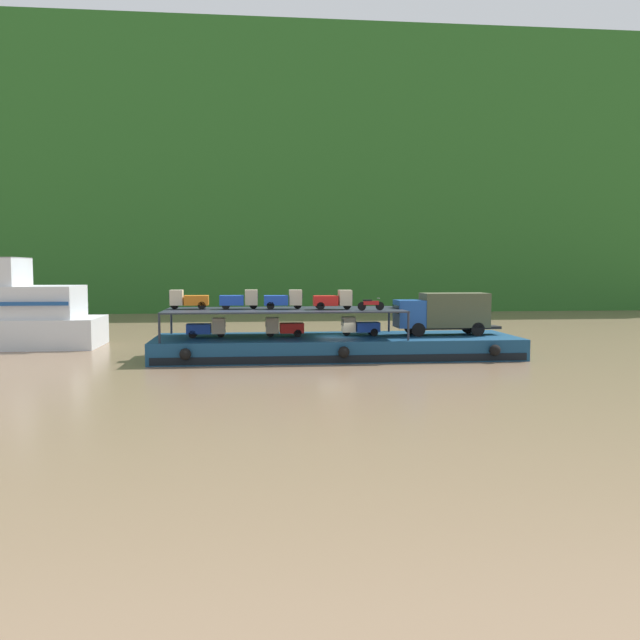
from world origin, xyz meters
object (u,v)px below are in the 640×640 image
mini_truck_lower_aft (284,327)px  motorcycle_upper_port (371,304)px  cargo_barge (336,347)px  mini_truck_upper_fore (284,299)px  covered_lorry (444,312)px  mini_truck_upper_stern (189,300)px  mini_truck_lower_mid (360,326)px  mini_truck_upper_bow (333,300)px  mini_truck_lower_stern (207,328)px  mini_truck_upper_mid (240,299)px

mini_truck_lower_aft → motorcycle_upper_port: (5.94, -2.15, 1.74)m
cargo_barge → mini_truck_upper_fore: (-3.79, 0.16, 3.44)m
mini_truck_upper_fore → mini_truck_lower_aft: bearing=95.1°
covered_lorry → mini_truck_upper_stern: size_ratio=2.87×
mini_truck_upper_fore → mini_truck_lower_mid: bearing=2.6°
covered_lorry → mini_truck_lower_mid: (-6.26, 0.16, -1.00)m
mini_truck_upper_bow → mini_truck_lower_stern: bearing=174.2°
mini_truck_upper_bow → motorcycle_upper_port: mini_truck_upper_bow is taller
mini_truck_lower_stern → mini_truck_lower_mid: same height
mini_truck_upper_fore → mini_truck_upper_mid: bearing=173.4°
mini_truck_lower_stern → mini_truck_upper_fore: 5.84m
mini_truck_upper_mid → motorcycle_upper_port: 9.43m
cargo_barge → mini_truck_upper_stern: size_ratio=9.46×
cargo_barge → mini_truck_lower_stern: (-9.28, 0.25, 1.44)m
covered_lorry → mini_truck_upper_stern: (-18.62, 0.52, 1.00)m
cargo_barge → covered_lorry: (8.03, 0.24, 2.45)m
covered_lorry → motorcycle_upper_port: covered_lorry is taller
mini_truck_lower_stern → motorcycle_upper_port: motorcycle_upper_port is taller
mini_truck_upper_mid → mini_truck_upper_bow: 6.75m
mini_truck_lower_stern → mini_truck_upper_fore: bearing=-0.9°
covered_lorry → mini_truck_lower_mid: size_ratio=2.84×
mini_truck_lower_aft → mini_truck_upper_mid: bearing=174.2°
cargo_barge → mini_truck_lower_mid: bearing=13.0°
cargo_barge → mini_truck_upper_stern: 11.16m
mini_truck_lower_mid → mini_truck_lower_stern: bearing=-179.2°
covered_lorry → mini_truck_lower_aft: 11.87m
mini_truck_lower_mid → motorcycle_upper_port: size_ratio=1.46×
mini_truck_lower_aft → mini_truck_lower_mid: (5.57, 0.21, 0.00)m
covered_lorry → cargo_barge: bearing=-178.3°
mini_truck_upper_fore → motorcycle_upper_port: mini_truck_upper_fore is taller
cargo_barge → motorcycle_upper_port: size_ratio=13.70×
mini_truck_upper_bow → mini_truck_upper_stern: bearing=172.1°
covered_lorry → mini_truck_lower_stern: (-17.31, 0.00, -1.00)m
mini_truck_lower_mid → mini_truck_upper_bow: 3.08m
cargo_barge → mini_truck_upper_fore: mini_truck_upper_fore is taller
mini_truck_lower_mid → mini_truck_upper_stern: 12.53m
cargo_barge → covered_lorry: covered_lorry is taller
cargo_barge → mini_truck_lower_mid: (1.77, 0.41, 1.44)m
mini_truck_upper_fore → motorcycle_upper_port: size_ratio=1.45×
mini_truck_lower_stern → mini_truck_upper_stern: (-1.31, 0.52, 2.00)m
mini_truck_upper_stern → mini_truck_upper_fore: (6.80, -0.61, 0.00)m
covered_lorry → mini_truck_upper_bow: (-8.34, -0.91, 1.00)m
mini_truck_lower_stern → mini_truck_upper_mid: (2.33, 0.27, 2.00)m
covered_lorry → mini_truck_lower_mid: covered_lorry is taller
mini_truck_lower_mid → covered_lorry: bearing=-1.5°
mini_truck_lower_stern → mini_truck_upper_stern: size_ratio=1.00×
mini_truck_upper_stern → mini_truck_upper_fore: bearing=-5.1°
mini_truck_lower_mid → mini_truck_upper_stern: bearing=178.3°
mini_truck_lower_stern → mini_truck_lower_aft: bearing=-0.5°
mini_truck_upper_mid → mini_truck_upper_bow: bearing=-10.1°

